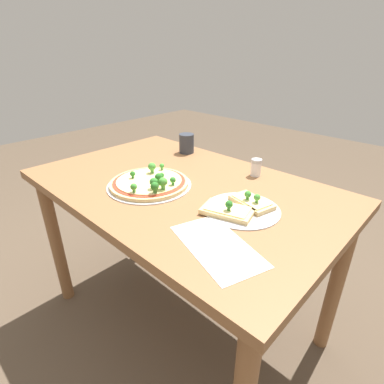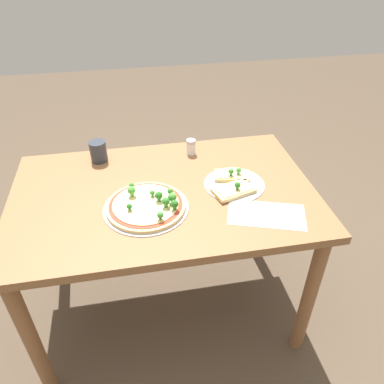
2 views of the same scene
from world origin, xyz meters
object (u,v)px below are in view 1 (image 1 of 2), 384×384
Objects in this scene: dining_table at (182,206)px; pizza_tray_whole at (150,183)px; drinking_cup at (187,143)px; pizza_tray_slice at (240,207)px; condiment_shaker at (256,167)px.

pizza_tray_whole is (0.08, 0.10, 0.12)m from dining_table.
dining_table is at bearing 131.47° from drinking_cup.
condiment_shaker is at bearing -66.44° from pizza_tray_slice.
dining_table is at bearing -127.37° from pizza_tray_whole.
condiment_shaker is (-0.17, -0.28, 0.14)m from dining_table.
condiment_shaker is (-0.44, 0.02, -0.01)m from drinking_cup.
drinking_cup is (0.19, -0.40, 0.03)m from pizza_tray_whole.
dining_table is 3.75× the size of pizza_tray_whole.
pizza_tray_whole reaches higher than dining_table.
dining_table is 0.43m from drinking_cup.
condiment_shaker is at bearing 177.74° from drinking_cup.
drinking_cup is at bearing -2.26° from condiment_shaker.
pizza_tray_slice is at bearing -167.01° from pizza_tray_whole.
pizza_tray_whole is 3.43× the size of drinking_cup.
drinking_cup is at bearing -48.53° from dining_table.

